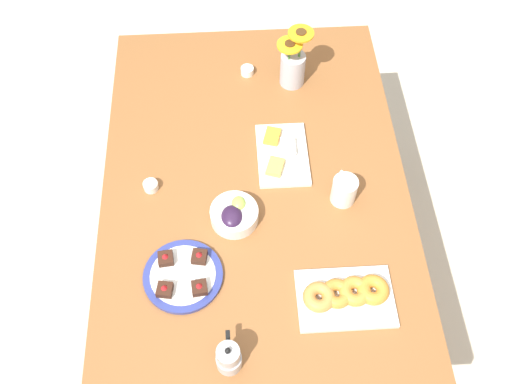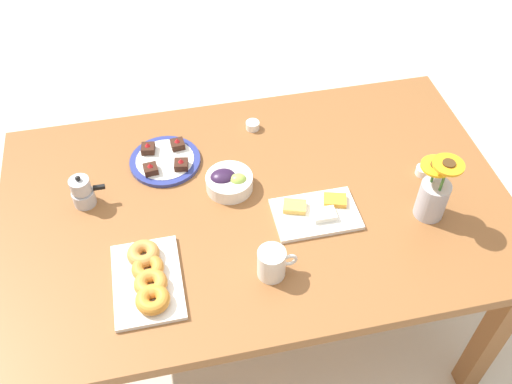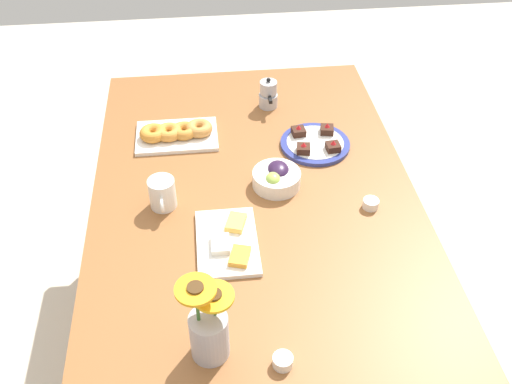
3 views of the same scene
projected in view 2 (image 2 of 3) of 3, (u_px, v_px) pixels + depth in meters
ground_plane at (256, 320)px, 2.35m from camera, size 6.00×6.00×0.00m
dining_table at (256, 218)px, 1.86m from camera, size 1.60×1.00×0.74m
coffee_mug at (272, 263)px, 1.58m from camera, size 0.11×0.08×0.10m
grape_bowl at (229, 181)px, 1.82m from camera, size 0.15×0.15×0.07m
cheese_platter at (316, 213)px, 1.75m from camera, size 0.26×0.17×0.03m
croissant_platter at (148, 278)px, 1.58m from camera, size 0.19×0.28×0.05m
jam_cup_honey at (253, 125)px, 2.02m from camera, size 0.05×0.05×0.03m
jam_cup_berry at (423, 171)px, 1.87m from camera, size 0.05×0.05×0.03m
dessert_plate at (165, 160)px, 1.91m from camera, size 0.24×0.24×0.05m
flower_vase at (433, 195)px, 1.70m from camera, size 0.10×0.13×0.24m
moka_pot at (83, 192)px, 1.76m from camera, size 0.11×0.07×0.12m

